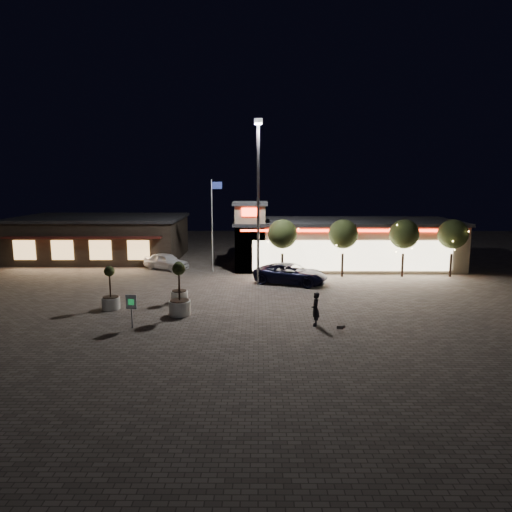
{
  "coord_description": "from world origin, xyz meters",
  "views": [
    {
      "loc": [
        2.03,
        -26.29,
        8.02
      ],
      "look_at": [
        1.84,
        6.0,
        2.57
      ],
      "focal_mm": 32.0,
      "sensor_mm": 36.0,
      "label": 1
    }
  ],
  "objects_px": {
    "white_sedan": "(166,261)",
    "valet_sign": "(131,305)",
    "pedestrian": "(316,309)",
    "planter_mid": "(180,299)",
    "planter_left": "(111,296)",
    "pickup_truck": "(291,274)"
  },
  "relations": [
    {
      "from": "pickup_truck",
      "to": "valet_sign",
      "type": "xyz_separation_m",
      "value": [
        -9.42,
        -10.74,
        0.51
      ]
    },
    {
      "from": "planter_mid",
      "to": "valet_sign",
      "type": "xyz_separation_m",
      "value": [
        -2.21,
        -2.39,
        0.31
      ]
    },
    {
      "from": "white_sedan",
      "to": "valet_sign",
      "type": "xyz_separation_m",
      "value": [
        1.41,
        -16.39,
        0.56
      ]
    },
    {
      "from": "planter_left",
      "to": "planter_mid",
      "type": "distance_m",
      "value": 4.71
    },
    {
      "from": "planter_left",
      "to": "valet_sign",
      "type": "xyz_separation_m",
      "value": [
        2.32,
        -3.65,
        0.45
      ]
    },
    {
      "from": "white_sedan",
      "to": "planter_mid",
      "type": "xyz_separation_m",
      "value": [
        3.61,
        -14.0,
        0.25
      ]
    },
    {
      "from": "pickup_truck",
      "to": "white_sedan",
      "type": "distance_m",
      "value": 12.2
    },
    {
      "from": "pickup_truck",
      "to": "planter_mid",
      "type": "bearing_deg",
      "value": 159.4
    },
    {
      "from": "white_sedan",
      "to": "pedestrian",
      "type": "xyz_separation_m",
      "value": [
        11.47,
        -15.95,
        0.2
      ]
    },
    {
      "from": "white_sedan",
      "to": "pedestrian",
      "type": "height_order",
      "value": "pedestrian"
    },
    {
      "from": "pedestrian",
      "to": "planter_mid",
      "type": "distance_m",
      "value": 8.09
    },
    {
      "from": "white_sedan",
      "to": "planter_left",
      "type": "distance_m",
      "value": 12.77
    },
    {
      "from": "pickup_truck",
      "to": "planter_left",
      "type": "bearing_deg",
      "value": 141.31
    },
    {
      "from": "pedestrian",
      "to": "valet_sign",
      "type": "xyz_separation_m",
      "value": [
        -10.06,
        -0.44,
        0.36
      ]
    },
    {
      "from": "pedestrian",
      "to": "planter_mid",
      "type": "height_order",
      "value": "planter_mid"
    },
    {
      "from": "white_sedan",
      "to": "planter_left",
      "type": "relative_size",
      "value": 1.59
    },
    {
      "from": "pedestrian",
      "to": "planter_mid",
      "type": "relative_size",
      "value": 0.59
    },
    {
      "from": "planter_left",
      "to": "planter_mid",
      "type": "bearing_deg",
      "value": -15.61
    },
    {
      "from": "planter_left",
      "to": "pickup_truck",
      "type": "bearing_deg",
      "value": 31.14
    },
    {
      "from": "pedestrian",
      "to": "planter_left",
      "type": "distance_m",
      "value": 12.8
    },
    {
      "from": "pedestrian",
      "to": "planter_left",
      "type": "relative_size",
      "value": 0.69
    },
    {
      "from": "planter_mid",
      "to": "white_sedan",
      "type": "bearing_deg",
      "value": 104.47
    }
  ]
}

